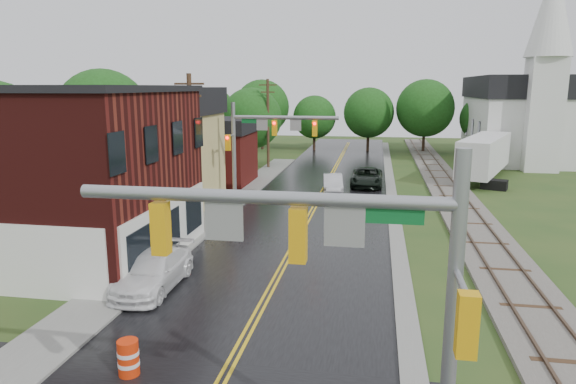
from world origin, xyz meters
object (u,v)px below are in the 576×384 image
(tree_left_e, at_px, (253,120))
(semi_trailer, at_px, (485,154))
(utility_pole_c, at_px, (268,122))
(tree_left_b, at_px, (105,118))
(traffic_signal_near, at_px, (338,264))
(sedan_silver, at_px, (333,183))
(brick_building, at_px, (30,172))
(tree_left_c, at_px, (187,126))
(pickup_white, at_px, (154,271))
(utility_pole_b, at_px, (192,147))
(church, at_px, (523,109))
(traffic_signal_far, at_px, (264,136))
(suv_dark, at_px, (367,177))
(construction_barrel, at_px, (128,358))

(tree_left_e, xyz_separation_m, semi_trailer, (22.55, -5.13, -2.51))
(utility_pole_c, height_order, tree_left_b, tree_left_b)
(traffic_signal_near, distance_m, sedan_silver, 31.27)
(utility_pole_c, bearing_deg, brick_building, -101.09)
(tree_left_e, xyz_separation_m, sedan_silver, (9.65, -13.04, -4.11))
(traffic_signal_near, xyz_separation_m, tree_left_b, (-21.32, 29.90, 0.75))
(tree_left_c, distance_m, pickup_white, 29.86)
(utility_pole_b, relative_size, tree_left_c, 1.18)
(church, xyz_separation_m, traffic_signal_far, (-23.47, -26.74, -0.86))
(tree_left_b, height_order, pickup_white, tree_left_b)
(traffic_signal_far, height_order, semi_trailer, traffic_signal_far)
(suv_dark, bearing_deg, brick_building, -126.82)
(utility_pole_c, distance_m, pickup_white, 32.61)
(tree_left_c, relative_size, suv_dark, 1.39)
(tree_left_e, xyz_separation_m, suv_dark, (12.25, -10.15, -4.05))
(traffic_signal_far, relative_size, construction_barrel, 6.79)
(utility_pole_b, bearing_deg, church, 49.82)
(tree_left_c, bearing_deg, sedan_silver, -25.67)
(brick_building, relative_size, semi_trailer, 1.15)
(brick_building, distance_m, church, 50.58)
(traffic_signal_near, height_order, tree_left_e, tree_left_e)
(traffic_signal_far, xyz_separation_m, semi_trailer, (17.17, 13.77, -2.67))
(church, bearing_deg, utility_pole_c, -160.03)
(brick_building, xyz_separation_m, pickup_white, (7.68, -3.30, -3.41))
(brick_building, bearing_deg, construction_barrel, -44.60)
(tree_left_e, height_order, semi_trailer, tree_left_e)
(utility_pole_b, xyz_separation_m, utility_pole_c, (0.00, 22.00, 0.00))
(tree_left_c, bearing_deg, traffic_signal_far, -51.18)
(sedan_silver, bearing_deg, pickup_white, -111.91)
(utility_pole_b, bearing_deg, utility_pole_c, 90.00)
(suv_dark, height_order, construction_barrel, suv_dark)
(traffic_signal_far, bearing_deg, suv_dark, 51.83)
(tree_left_c, bearing_deg, tree_left_e, 50.19)
(brick_building, xyz_separation_m, tree_left_e, (3.64, 30.90, 0.66))
(church, xyz_separation_m, sedan_silver, (-19.20, -20.88, -5.13))
(traffic_signal_far, bearing_deg, tree_left_c, 128.82)
(traffic_signal_far, bearing_deg, tree_left_e, 105.89)
(traffic_signal_near, relative_size, utility_pole_b, 0.82)
(brick_building, xyz_separation_m, tree_left_c, (-1.36, 24.90, 0.36))
(tree_left_c, relative_size, tree_left_e, 0.94)
(tree_left_c, distance_m, sedan_silver, 16.69)
(utility_pole_b, relative_size, utility_pole_c, 1.00)
(utility_pole_b, xyz_separation_m, tree_left_e, (-2.05, 23.90, 0.09))
(church, relative_size, suv_dark, 3.63)
(semi_trailer, bearing_deg, sedan_silver, -148.50)
(traffic_signal_far, distance_m, tree_left_b, 15.21)
(tree_left_b, height_order, tree_left_e, tree_left_b)
(utility_pole_b, height_order, construction_barrel, utility_pole_b)
(tree_left_b, xyz_separation_m, suv_dark, (21.25, 3.85, -4.95))
(utility_pole_b, distance_m, construction_barrel, 17.59)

